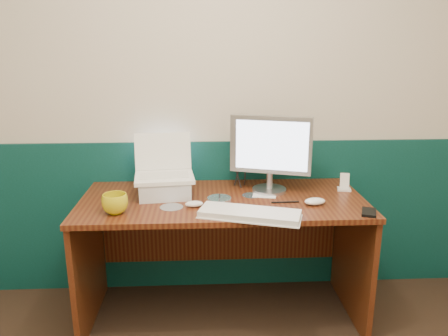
{
  "coord_description": "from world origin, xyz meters",
  "views": [
    {
      "loc": [
        -0.04,
        -0.95,
        1.58
      ],
      "look_at": [
        0.07,
        1.23,
        0.97
      ],
      "focal_mm": 35.0,
      "sensor_mm": 36.0,
      "label": 1
    }
  ],
  "objects": [
    {
      "name": "pen",
      "position": [
        0.41,
        1.29,
        0.75
      ],
      "size": [
        0.15,
        0.01,
        0.01
      ],
      "primitive_type": "cylinder",
      "rotation": [
        0.0,
        1.57,
        0.03
      ],
      "color": "black",
      "rests_on": "desk"
    },
    {
      "name": "pda",
      "position": [
        0.81,
        1.11,
        0.76
      ],
      "size": [
        0.11,
        0.14,
        0.01
      ],
      "primitive_type": "cube",
      "rotation": [
        0.0,
        0.0,
        -0.37
      ],
      "color": "black",
      "rests_on": "desk"
    },
    {
      "name": "mouse_right",
      "position": [
        0.57,
        1.25,
        0.77
      ],
      "size": [
        0.13,
        0.09,
        0.04
      ],
      "primitive_type": "ellipsoid",
      "rotation": [
        0.0,
        0.0,
        0.16
      ],
      "color": "white",
      "rests_on": "desk"
    },
    {
      "name": "papers",
      "position": [
        0.32,
        1.41,
        0.75
      ],
      "size": [
        0.15,
        0.12,
        0.0
      ],
      "primitive_type": "cube",
      "rotation": [
        0.0,
        0.0,
        -0.23
      ],
      "color": "silver",
      "rests_on": "desk"
    },
    {
      "name": "mug",
      "position": [
        -0.49,
        1.18,
        0.8
      ],
      "size": [
        0.14,
        0.14,
        0.1
      ],
      "primitive_type": "imported",
      "rotation": [
        0.0,
        0.0,
        0.08
      ],
      "color": "gold",
      "rests_on": "desk"
    },
    {
      "name": "cd_loose_b",
      "position": [
        0.24,
        1.42,
        0.75
      ],
      "size": [
        0.11,
        0.11,
        0.0
      ],
      "primitive_type": "cylinder",
      "color": "silver",
      "rests_on": "desk"
    },
    {
      "name": "dock",
      "position": [
        0.8,
        1.48,
        0.76
      ],
      "size": [
        0.09,
        0.07,
        0.01
      ],
      "primitive_type": "cube",
      "rotation": [
        0.0,
        0.0,
        -0.21
      ],
      "color": "white",
      "rests_on": "desk"
    },
    {
      "name": "mouse_left",
      "position": [
        -0.08,
        1.25,
        0.77
      ],
      "size": [
        0.1,
        0.07,
        0.03
      ],
      "primitive_type": "ellipsoid",
      "rotation": [
        0.0,
        0.0,
        0.09
      ],
      "color": "white",
      "rests_on": "desk"
    },
    {
      "name": "camcorder",
      "position": [
        0.19,
        1.6,
        0.85
      ],
      "size": [
        0.13,
        0.15,
        0.2
      ],
      "primitive_type": null,
      "rotation": [
        0.0,
        0.0,
        0.31
      ],
      "color": "#B3B4B9",
      "rests_on": "desk"
    },
    {
      "name": "monitor",
      "position": [
        0.36,
        1.49,
        0.98
      ],
      "size": [
        0.49,
        0.27,
        0.47
      ],
      "primitive_type": null,
      "rotation": [
        0.0,
        0.0,
        -0.31
      ],
      "color": "#AFAFB4",
      "rests_on": "desk"
    },
    {
      "name": "cd_loose_a",
      "position": [
        -0.21,
        1.25,
        0.75
      ],
      "size": [
        0.13,
        0.13,
        0.0
      ],
      "primitive_type": "cylinder",
      "color": "#B1B7C1",
      "rests_on": "desk"
    },
    {
      "name": "back_wall",
      "position": [
        0.0,
        1.75,
        1.25
      ],
      "size": [
        3.5,
        0.04,
        2.5
      ],
      "primitive_type": "cube",
      "color": "beige",
      "rests_on": "ground"
    },
    {
      "name": "laptop_riser",
      "position": [
        -0.25,
        1.44,
        0.8
      ],
      "size": [
        0.31,
        0.27,
        0.1
      ],
      "primitive_type": "cube",
      "rotation": [
        0.0,
        0.0,
        0.11
      ],
      "color": "silver",
      "rests_on": "desk"
    },
    {
      "name": "music_player",
      "position": [
        0.8,
        1.48,
        0.81
      ],
      "size": [
        0.06,
        0.04,
        0.09
      ],
      "primitive_type": "cube",
      "rotation": [
        -0.17,
        0.0,
        -0.21
      ],
      "color": "white",
      "rests_on": "dock"
    },
    {
      "name": "keyboard",
      "position": [
        0.2,
        1.09,
        0.76
      ],
      "size": [
        0.53,
        0.31,
        0.03
      ],
      "primitive_type": "cube",
      "rotation": [
        0.0,
        0.0,
        -0.31
      ],
      "color": "white",
      "rests_on": "desk"
    },
    {
      "name": "laptop",
      "position": [
        -0.25,
        1.44,
        0.99
      ],
      "size": [
        0.35,
        0.29,
        0.27
      ],
      "primitive_type": null,
      "rotation": [
        0.0,
        0.0,
        0.11
      ],
      "color": "white",
      "rests_on": "laptop_riser"
    },
    {
      "name": "wainscot",
      "position": [
        0.0,
        1.74,
        0.5
      ],
      "size": [
        3.48,
        0.02,
        1.0
      ],
      "primitive_type": "cube",
      "color": "#073128",
      "rests_on": "ground"
    },
    {
      "name": "desk",
      "position": [
        0.07,
        1.38,
        0.38
      ],
      "size": [
        1.6,
        0.7,
        0.75
      ],
      "primitive_type": "cube",
      "color": "#3E160B",
      "rests_on": "ground"
    },
    {
      "name": "cd_spindle",
      "position": [
        0.05,
        1.31,
        0.76
      ],
      "size": [
        0.13,
        0.13,
        0.03
      ],
      "primitive_type": "cylinder",
      "color": "silver",
      "rests_on": "desk"
    }
  ]
}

